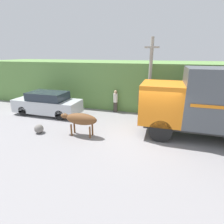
{
  "coord_description": "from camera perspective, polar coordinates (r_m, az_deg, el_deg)",
  "views": [
    {
      "loc": [
        0.48,
        -8.36,
        4.1
      ],
      "look_at": [
        -2.02,
        -0.06,
        1.19
      ],
      "focal_mm": 28.0,
      "sensor_mm": 36.0,
      "label": 1
    }
  ],
  "objects": [
    {
      "name": "ground_plane",
      "position": [
        9.33,
        12.22,
        -7.99
      ],
      "size": [
        60.0,
        60.0,
        0.0
      ],
      "primitive_type": "plane",
      "color": "gray"
    },
    {
      "name": "utility_pole",
      "position": [
        11.78,
        12.29,
        11.11
      ],
      "size": [
        0.9,
        0.21,
        5.08
      ],
      "color": "#9E998E",
      "rests_on": "ground_plane"
    },
    {
      "name": "brown_cow",
      "position": [
        9.09,
        -10.25,
        -2.34
      ],
      "size": [
        2.03,
        0.6,
        1.22
      ],
      "rotation": [
        0.0,
        0.0,
        0.02
      ],
      "color": "brown",
      "rests_on": "ground_plane"
    },
    {
      "name": "cargo_truck",
      "position": [
        9.62,
        31.08,
        2.73
      ],
      "size": [
        6.74,
        2.34,
        3.5
      ],
      "rotation": [
        0.0,
        0.0,
        -0.06
      ],
      "color": "#2D2D2D",
      "rests_on": "ground_plane"
    },
    {
      "name": "hillside_embankment",
      "position": [
        15.22,
        14.95,
        8.98
      ],
      "size": [
        32.0,
        5.96,
        3.46
      ],
      "color": "#608C47",
      "rests_on": "ground_plane"
    },
    {
      "name": "parked_suv",
      "position": [
        13.03,
        -20.34,
        2.6
      ],
      "size": [
        4.71,
        1.72,
        1.6
      ],
      "rotation": [
        0.0,
        0.0,
        0.05
      ],
      "color": "silver",
      "rests_on": "ground_plane"
    },
    {
      "name": "roadside_rock",
      "position": [
        10.28,
        -22.76,
        -5.04
      ],
      "size": [
        0.48,
        0.48,
        0.48
      ],
      "color": "gray",
      "rests_on": "ground_plane"
    },
    {
      "name": "pedestrian_on_hill",
      "position": [
        12.66,
        1.14,
        3.89
      ],
      "size": [
        0.36,
        0.36,
        1.62
      ],
      "rotation": [
        0.0,
        0.0,
        3.33
      ],
      "color": "#38332D",
      "rests_on": "ground_plane"
    }
  ]
}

